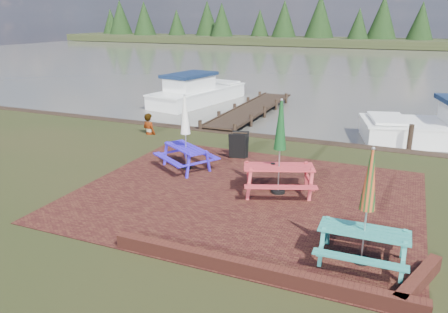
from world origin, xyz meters
The scene contains 12 objects.
ground centered at (0.00, 0.00, 0.00)m, with size 120.00×120.00×0.00m, color black.
paving centered at (0.00, 1.00, 0.01)m, with size 9.00×7.50×0.02m, color #331210.
brick_wall centered at (2.15, -2.42, 0.15)m, with size 6.21×1.79×0.30m.
water centered at (0.00, 37.00, 0.00)m, with size 120.00×60.00×0.02m, color #413F37.
far_treeline centered at (0.00, 66.00, 3.28)m, with size 120.00×10.00×8.10m.
picnic_table_teal centered at (3.27, -1.28, 0.83)m, with size 1.72×1.54×2.36m.
picnic_table_red centered at (0.76, 1.49, 0.91)m, with size 2.34×2.22×2.60m.
picnic_table_blue centered at (-2.50, 2.32, 0.83)m, with size 2.24×2.19×2.36m.
chalkboard centered at (-1.34, 3.94, 0.47)m, with size 0.60×0.65×0.91m.
jetty centered at (-3.50, 11.28, 0.11)m, with size 1.76×9.08×1.00m.
boat_jetty centered at (-7.50, 13.12, 0.38)m, with size 3.48×7.01×1.94m.
person centered at (-5.89, 5.49, 0.86)m, with size 0.63×0.41×1.72m, color gray.
Camera 1 is at (3.73, -9.31, 4.67)m, focal length 35.00 mm.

